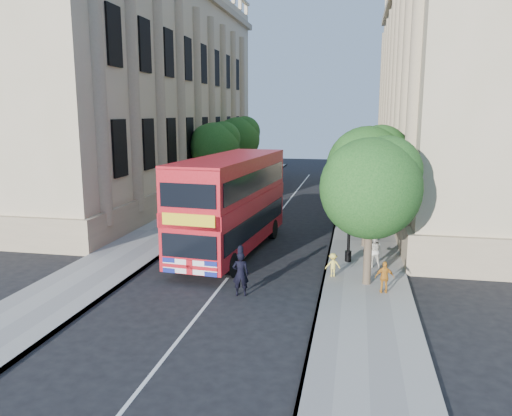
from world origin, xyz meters
The scene contains 17 objects.
ground centered at (0.00, 0.00, 0.00)m, with size 120.00×120.00×0.00m, color black.
pavement_right centered at (5.75, 10.00, 0.06)m, with size 3.50×80.00×0.12m, color gray.
pavement_left centered at (-5.75, 10.00, 0.06)m, with size 3.50×80.00×0.12m, color gray.
building_right centered at (13.80, 24.00, 9.00)m, with size 12.00×38.00×18.00m, color tan.
building_left centered at (-13.80, 24.00, 9.00)m, with size 12.00×38.00×18.00m, color tan.
tree_right_near centered at (5.84, 3.03, 4.25)m, with size 4.00×4.00×6.08m.
tree_right_mid centered at (5.84, 9.03, 4.45)m, with size 4.20×4.20×6.37m.
tree_right_far centered at (5.84, 15.03, 4.31)m, with size 4.00×4.00×6.15m.
tree_left_far centered at (-5.96, 22.03, 4.44)m, with size 4.00×4.00×6.30m.
tree_left_back centered at (-5.96, 30.03, 4.71)m, with size 4.20×4.20×6.65m.
lamp_post centered at (5.00, 6.00, 2.51)m, with size 0.32×0.32×5.16m.
double_decker_bus centered at (-0.77, 6.73, 2.63)m, with size 3.64×10.52×4.77m.
box_van centered at (-2.41, 10.92, 1.54)m, with size 2.52×5.60×3.14m.
police_constable centered at (1.02, 1.00, 0.87)m, with size 0.63×0.42×1.73m, color black.
woman_pedestrian centered at (6.12, 5.34, 0.89)m, with size 0.75×0.58×1.54m, color silver.
child_a centered at (6.44, 2.06, 0.74)m, with size 0.73×0.30×1.25m, color orange.
child_b centered at (4.40, 3.66, 0.62)m, with size 0.65×0.37×1.01m, color #EFD751.
Camera 1 is at (5.21, -16.82, 6.93)m, focal length 35.00 mm.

